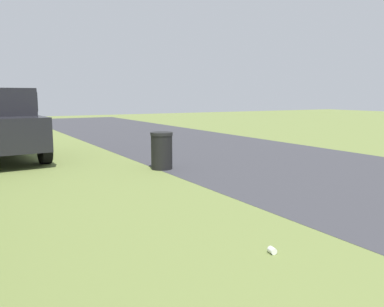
# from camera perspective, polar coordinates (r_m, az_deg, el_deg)

# --- Properties ---
(trash_bin) EXTENTS (0.57, 0.57, 0.95)m
(trash_bin) POSITION_cam_1_polar(r_m,az_deg,el_deg) (10.22, -4.38, 0.42)
(trash_bin) COLOR black
(trash_bin) RESTS_ON ground
(litter_cup_midfield_a) EXTENTS (0.11, 0.10, 0.08)m
(litter_cup_midfield_a) POSITION_cam_1_polar(r_m,az_deg,el_deg) (5.02, 11.46, -13.50)
(litter_cup_midfield_a) COLOR white
(litter_cup_midfield_a) RESTS_ON ground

